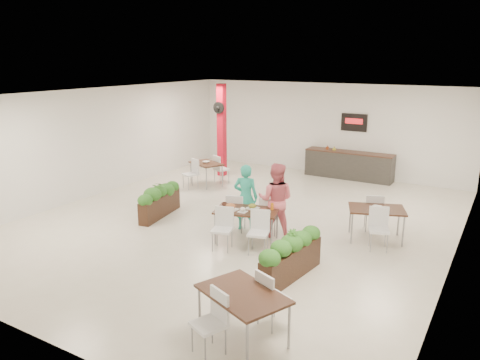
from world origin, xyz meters
name	(u,v)px	position (x,y,z in m)	size (l,w,h in m)	color
ground	(240,221)	(0.00, 0.00, 0.00)	(12.00, 12.00, 0.00)	beige
room_shell	(241,144)	(0.00, 0.00, 2.01)	(10.10, 12.10, 3.22)	white
red_column	(222,129)	(-3.00, 3.79, 1.64)	(0.40, 0.41, 3.20)	red
service_counter	(349,164)	(1.00, 5.65, 0.49)	(3.00, 0.64, 2.20)	#2A2725
main_table	(246,215)	(0.81, -1.11, 0.64)	(1.62, 1.90, 0.92)	#321B10
diner_man	(246,197)	(0.42, -0.46, 0.81)	(0.59, 0.39, 1.62)	#29B495
diner_woman	(276,200)	(1.22, -0.46, 0.87)	(0.85, 0.66, 1.74)	#E86775
planter_left	(160,198)	(-2.01, -0.76, 0.50)	(0.65, 1.78, 0.93)	black
planter_right	(291,254)	(2.45, -2.28, 0.49)	(0.57, 1.87, 0.98)	black
side_table_a	(206,167)	(-2.71, 2.41, 0.62)	(1.27, 1.65, 0.92)	#321B10
side_table_b	(377,213)	(3.30, 0.49, 0.63)	(1.44, 1.66, 0.92)	#321B10
side_table_c	(243,300)	(2.66, -4.45, 0.63)	(1.55, 1.66, 0.92)	#321B10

